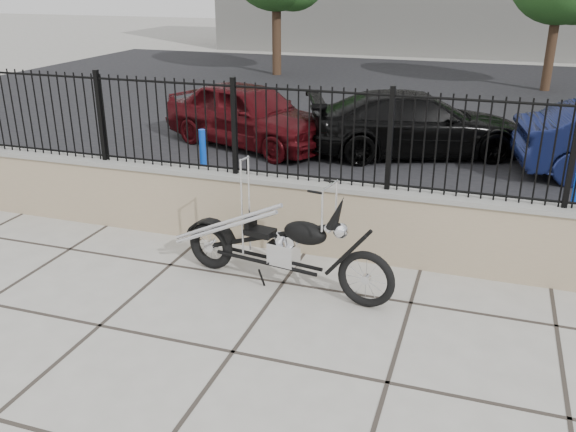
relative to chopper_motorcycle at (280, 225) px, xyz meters
The scene contains 9 objects.
ground_plane 1.63m from the chopper_motorcycle, 89.17° to the right, with size 90.00×90.00×0.00m, color #99968E.
parking_lot 11.08m from the chopper_motorcycle, 89.89° to the left, with size 30.00×30.00×0.00m, color black.
retaining_wall 1.09m from the chopper_motorcycle, 88.87° to the left, with size 14.00×0.36×0.96m, color gray.
iron_fence 1.33m from the chopper_motorcycle, 88.87° to the left, with size 14.00×0.08×1.20m, color black.
chopper_motorcycle is the anchor object (origin of this frame).
car_red 6.35m from the chopper_motorcycle, 114.99° to the left, with size 1.59×3.95×1.35m, color #41090D.
car_black 6.22m from the chopper_motorcycle, 83.29° to the left, with size 1.76×4.34×1.26m, color black.
bollard_a 4.05m from the chopper_motorcycle, 128.39° to the left, with size 0.11×0.11×0.95m, color blue.
bollard_b 4.92m from the chopper_motorcycle, 45.19° to the left, with size 0.10×0.10×0.87m, color #0C29C1.
Camera 1 is at (2.09, -4.56, 3.39)m, focal length 38.00 mm.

